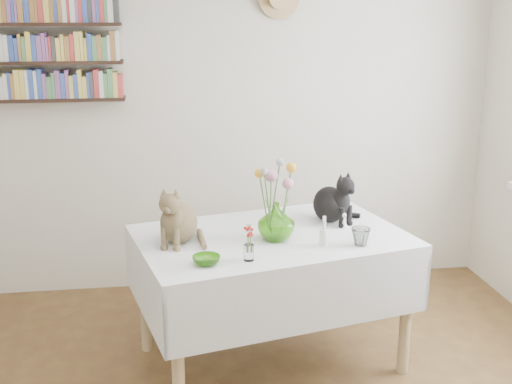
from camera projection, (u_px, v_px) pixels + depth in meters
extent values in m
cube|color=beige|center=(214.00, 116.00, 4.52)|extent=(4.04, 0.04, 2.54)
cube|color=white|center=(271.00, 240.00, 3.53)|extent=(1.62, 1.23, 0.06)
cylinder|color=tan|center=(178.00, 358.00, 3.07)|extent=(0.06, 0.06, 0.71)
cylinder|color=tan|center=(406.00, 314.00, 3.51)|extent=(0.06, 0.06, 0.71)
cylinder|color=tan|center=(145.00, 295.00, 3.75)|extent=(0.06, 0.06, 0.71)
cylinder|color=tan|center=(339.00, 265.00, 4.20)|extent=(0.06, 0.06, 0.71)
imported|color=#7BCD38|center=(276.00, 221.00, 3.42)|extent=(0.20, 0.20, 0.21)
imported|color=#7BCD38|center=(206.00, 260.00, 3.10)|extent=(0.16, 0.16, 0.04)
imported|color=white|center=(361.00, 237.00, 3.35)|extent=(0.12, 0.12, 0.09)
cylinder|color=white|center=(324.00, 238.00, 3.35)|extent=(0.04, 0.04, 0.09)
cylinder|color=white|center=(324.00, 223.00, 3.32)|extent=(0.02, 0.02, 0.07)
cylinder|color=white|center=(249.00, 253.00, 3.15)|extent=(0.05, 0.05, 0.08)
cone|color=white|center=(344.00, 222.00, 3.63)|extent=(0.05, 0.05, 0.06)
sphere|color=beige|center=(344.00, 215.00, 3.62)|extent=(0.03, 0.03, 0.03)
cylinder|color=#4C7233|center=(270.00, 204.00, 3.40)|extent=(0.01, 0.01, 0.30)
sphere|color=#C47A94|center=(271.00, 176.00, 3.36)|extent=(0.07, 0.07, 0.07)
cylinder|color=#4C7233|center=(284.00, 208.00, 3.39)|extent=(0.01, 0.01, 0.26)
sphere|color=#C47A94|center=(285.00, 185.00, 3.35)|extent=(0.06, 0.06, 0.06)
cylinder|color=#4C7233|center=(286.00, 198.00, 3.43)|extent=(0.01, 0.01, 0.34)
sphere|color=#F2A424|center=(287.00, 167.00, 3.38)|extent=(0.06, 0.06, 0.06)
cylinder|color=#4C7233|center=(264.00, 201.00, 3.42)|extent=(0.01, 0.01, 0.31)
sphere|color=#F2A424|center=(264.00, 173.00, 3.38)|extent=(0.05, 0.05, 0.05)
cylinder|color=#4C7233|center=(275.00, 195.00, 3.43)|extent=(0.01, 0.01, 0.37)
sphere|color=#999E93|center=(275.00, 161.00, 3.38)|extent=(0.04, 0.04, 0.04)
cylinder|color=#4C7233|center=(268.00, 203.00, 3.36)|extent=(0.01, 0.01, 0.33)
sphere|color=#999E93|center=(268.00, 173.00, 3.31)|extent=(0.04, 0.04, 0.04)
cube|color=black|center=(48.00, 100.00, 4.22)|extent=(1.00, 0.16, 0.02)
cube|color=black|center=(45.00, 62.00, 4.16)|extent=(1.00, 0.16, 0.02)
cube|color=black|center=(41.00, 24.00, 4.09)|extent=(1.00, 0.16, 0.02)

